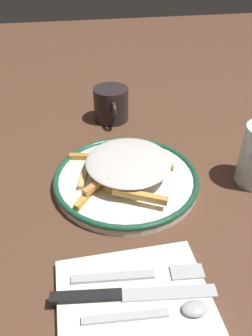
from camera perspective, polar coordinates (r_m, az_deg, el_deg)
ground_plane at (r=0.62m, az=-0.00°, el=-2.62°), size 2.60×2.60×0.00m
plate at (r=0.61m, az=-0.00°, el=-1.84°), size 0.27×0.27×0.02m
fries_heap at (r=0.60m, az=0.07°, el=0.61°), size 0.20×0.19×0.04m
napkin at (r=0.45m, az=1.36°, el=-21.37°), size 0.15×0.19×0.01m
fork at (r=0.46m, az=2.23°, el=-17.83°), size 0.03×0.18×0.01m
knife at (r=0.45m, az=-1.22°, el=-20.87°), size 0.04×0.21×0.01m
spoon at (r=0.44m, az=7.12°, el=-23.18°), size 0.03×0.15×0.01m
coffee_mug at (r=0.81m, az=-2.56°, el=10.80°), size 0.11×0.08×0.08m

